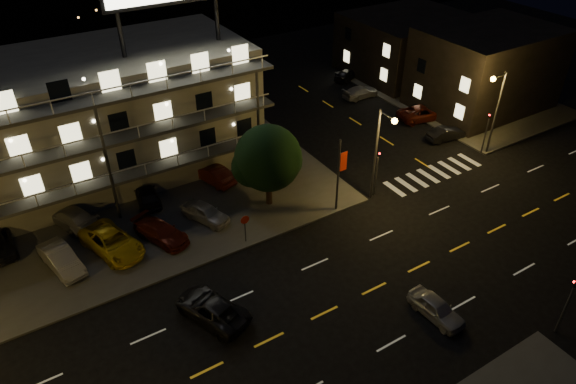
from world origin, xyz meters
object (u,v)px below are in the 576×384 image
lot_car_2 (112,242)px  lot_car_7 (71,216)px  lot_car_4 (206,213)px  road_car_west (212,309)px  road_car_east (436,308)px  tree (268,160)px  side_car_0 (446,134)px

lot_car_2 → lot_car_7: bearing=93.8°
lot_car_4 → road_car_west: 9.79m
road_car_east → lot_car_2: bearing=129.5°
tree → lot_car_7: size_ratio=1.35×
side_car_0 → road_car_east: road_car_east is taller
lot_car_2 → road_car_west: size_ratio=1.09×
lot_car_2 → lot_car_4: lot_car_2 is taller
lot_car_2 → road_car_west: (3.45, -9.27, -0.21)m
road_car_west → lot_car_2: bearing=-89.9°
side_car_0 → lot_car_4: bearing=96.7°
tree → lot_car_2: bearing=176.4°
lot_car_2 → road_car_east: lot_car_2 is taller
lot_car_4 → road_car_east: lot_car_4 is taller
lot_car_2 → lot_car_7: 5.01m
road_car_west → lot_car_7: bearing=-89.8°
lot_car_2 → tree: bearing=-20.6°
side_car_0 → road_car_west: road_car_west is taller
tree → road_car_west: size_ratio=1.34×
tree → side_car_0: bearing=0.8°
lot_car_4 → side_car_0: (25.43, -0.30, -0.18)m
lot_car_2 → road_car_east: (15.25, -16.45, -0.27)m
lot_car_4 → tree: bearing=-30.1°
lot_car_4 → lot_car_7: size_ratio=0.79×
tree → road_car_east: tree is taller
lot_car_4 → lot_car_7: lot_car_7 is taller
lot_car_4 → side_car_0: size_ratio=1.02×
tree → lot_car_4: (-5.21, 0.59, -3.37)m
lot_car_2 → side_car_0: lot_car_2 is taller
tree → road_car_east: 16.33m
tree → road_car_west: 12.78m
lot_car_4 → road_car_east: 18.18m
lot_car_7 → lot_car_2: bearing=88.5°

